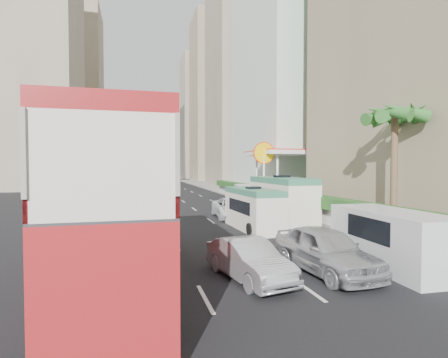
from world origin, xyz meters
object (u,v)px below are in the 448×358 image
object	(u,v)px
panel_van_near	(392,239)
shell_station	(284,176)
double_decker_bus	(119,205)
car_silver_lane_b	(325,272)
minibus_near	(253,209)
palm_tree	(394,174)
minibus_far	(282,199)
van_asset	(232,218)
panel_van_far	(249,197)
car_silver_lane_a	(249,279)

from	to	relation	value
panel_van_near	shell_station	distance (m)	24.45
double_decker_bus	car_silver_lane_b	xyz separation A→B (m)	(7.03, -0.62, -2.53)
minibus_near	palm_tree	size ratio (longest dim) A/B	0.86
minibus_far	panel_van_near	world-z (taller)	minibus_far
van_asset	panel_van_near	distance (m)	13.75
van_asset	panel_van_far	bearing A→B (deg)	65.13
palm_tree	car_silver_lane_b	bearing A→B (deg)	-145.70
van_asset	car_silver_lane_a	bearing A→B (deg)	-99.30
car_silver_lane_b	shell_station	world-z (taller)	shell_station
double_decker_bus	panel_van_far	bearing A→B (deg)	60.35
minibus_near	minibus_far	size ratio (longest dim) A/B	0.81
panel_van_far	panel_van_near	bearing A→B (deg)	-82.34
van_asset	panel_van_far	size ratio (longest dim) A/B	1.02
panel_van_near	panel_van_far	size ratio (longest dim) A/B	1.02
car_silver_lane_a	panel_van_far	world-z (taller)	panel_van_far
car_silver_lane_a	palm_tree	world-z (taller)	palm_tree
double_decker_bus	car_silver_lane_b	distance (m)	7.50
car_silver_lane_b	minibus_near	distance (m)	8.91
car_silver_lane_b	panel_van_near	distance (m)	3.00
shell_station	minibus_far	bearing A→B (deg)	-114.70
van_asset	shell_station	distance (m)	13.55
panel_van_far	minibus_near	bearing A→B (deg)	-97.17
minibus_near	palm_tree	world-z (taller)	palm_tree
palm_tree	car_silver_lane_a	bearing A→B (deg)	-154.18
car_silver_lane_a	minibus_near	world-z (taller)	minibus_near
double_decker_bus	van_asset	size ratio (longest dim) A/B	2.08
car_silver_lane_b	double_decker_bus	bearing A→B (deg)	170.18
double_decker_bus	car_silver_lane_a	size ratio (longest dim) A/B	2.72
car_silver_lane_b	van_asset	size ratio (longest dim) A/B	0.91
minibus_near	shell_station	xyz separation A→B (m)	(8.60, 14.80, 1.53)
car_silver_lane_b	minibus_far	distance (m)	12.32
double_decker_bus	minibus_near	distance (m)	11.12
car_silver_lane_b	van_asset	xyz separation A→B (m)	(0.38, 13.50, 0.00)
car_silver_lane_a	minibus_far	distance (m)	13.47
shell_station	car_silver_lane_a	bearing A→B (deg)	-116.60
van_asset	palm_tree	xyz separation A→B (m)	(6.39, -8.88, 3.38)
car_silver_lane_b	minibus_near	bearing A→B (deg)	82.82
car_silver_lane_a	car_silver_lane_b	xyz separation A→B (m)	(2.89, 0.05, 0.00)
car_silver_lane_b	shell_station	bearing A→B (deg)	64.41
car_silver_lane_a	van_asset	size ratio (longest dim) A/B	0.76
double_decker_bus	minibus_near	size ratio (longest dim) A/B	1.99
van_asset	panel_van_near	xyz separation A→B (m)	(2.44, -13.49, 1.05)
palm_tree	panel_van_near	bearing A→B (deg)	-130.69
car_silver_lane_b	minibus_far	world-z (taller)	minibus_far
double_decker_bus	shell_station	bearing A→B (deg)	55.18
van_asset	palm_tree	bearing A→B (deg)	-50.03
van_asset	shell_station	world-z (taller)	shell_station
car_silver_lane_a	van_asset	distance (m)	13.94
minibus_far	car_silver_lane_b	bearing A→B (deg)	-107.66
double_decker_bus	car_silver_lane_a	world-z (taller)	double_decker_bus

